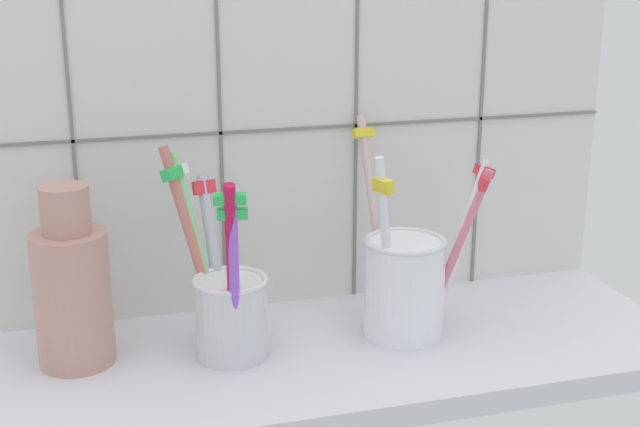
{
  "coord_description": "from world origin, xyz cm",
  "views": [
    {
      "loc": [
        -18.91,
        -64.93,
        34.65
      ],
      "look_at": [
        0.0,
        0.86,
        13.84
      ],
      "focal_mm": 48.59,
      "sensor_mm": 36.0,
      "label": 1
    }
  ],
  "objects": [
    {
      "name": "ceramic_vase",
      "position": [
        -20.2,
        3.23,
        8.51
      ],
      "size": [
        6.21,
        6.21,
        15.09
      ],
      "color": "tan",
      "rests_on": "counter_slab"
    },
    {
      "name": "toothbrush_cup_left",
      "position": [
        -7.95,
        1.07,
        6.72
      ],
      "size": [
        8.17,
        11.28,
        17.45
      ],
      "color": "silver",
      "rests_on": "counter_slab"
    },
    {
      "name": "toothbrush_cup_right",
      "position": [
        7.86,
        0.97,
        7.05
      ],
      "size": [
        11.95,
        13.26,
        18.25
      ],
      "color": "white",
      "rests_on": "counter_slab"
    },
    {
      "name": "counter_slab",
      "position": [
        0.0,
        0.0,
        1.0
      ],
      "size": [
        64.0,
        22.0,
        2.0
      ],
      "primitive_type": "cube",
      "color": "silver",
      "rests_on": "ground"
    },
    {
      "name": "tile_wall_back",
      "position": [
        0.0,
        12.0,
        22.5
      ],
      "size": [
        64.0,
        2.2,
        45.0
      ],
      "color": "silver",
      "rests_on": "ground"
    }
  ]
}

